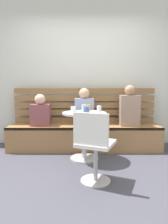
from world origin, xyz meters
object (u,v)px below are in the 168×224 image
cup_tumbler_orange (88,108)px  cafe_table (84,127)px  person_child_left (84,109)px  cup_water_clear (99,109)px  booth_bench (84,137)px  cup_glass_tall (84,108)px  cup_glass_short (73,109)px  person_adult (129,108)px  cup_mug_blue (86,110)px  white_chair (94,145)px  person_child_middle (40,112)px

cup_tumbler_orange → cafe_table: bearing=-106.8°
person_child_left → cup_water_clear: 0.64m
person_child_left → booth_bench: bearing=-98.3°
cup_water_clear → booth_bench: bearing=111.2°
cup_glass_tall → cup_glass_short: bearing=143.6°
person_adult → cup_tumbler_orange: 0.80m
cup_tumbler_orange → person_adult: bearing=20.8°
cup_mug_blue → cup_glass_tall: bearing=112.0°
cup_water_clear → cup_glass_tall: bearing=163.0°
white_chair → person_child_left: bearing=94.4°
booth_bench → cup_mug_blue: size_ratio=28.42×
cup_tumbler_orange → white_chair: bearing=-87.1°
booth_bench → person_child_middle: bearing=-178.9°
person_child_middle → person_adult: bearing=0.0°
person_child_left → cup_mug_blue: 0.63m
person_child_middle → cup_tumbler_orange: bearing=-18.7°
person_child_middle → cup_glass_short: 0.71m
cup_mug_blue → cup_glass_tall: (-0.04, 0.09, 0.01)m
cup_glass_short → cup_glass_tall: 0.21m
cafe_table → person_child_left: (0.01, 0.53, 0.22)m
white_chair → cup_mug_blue: (-0.08, 0.72, 0.32)m
cafe_table → white_chair: (0.11, -0.81, -0.05)m
person_child_middle → cup_tumbler_orange: size_ratio=5.61×
cup_mug_blue → cup_water_clear: 0.19m
booth_bench → cup_glass_tall: cup_glass_tall is taller
booth_bench → person_child_middle: person_child_middle is taller
cafe_table → person_adult: 0.98m
white_chair → person_child_left: 1.37m
person_child_left → cup_tumbler_orange: 0.34m
cafe_table → cup_tumbler_orange: cup_tumbler_orange is taller
person_adult → cup_water_clear: person_adult is taller
booth_bench → cup_water_clear: cup_water_clear is taller
cup_tumbler_orange → cup_glass_tall: cup_glass_tall is taller
booth_bench → person_child_left: 0.51m
booth_bench → cup_glass_tall: bearing=-90.7°
cafe_table → person_child_left: size_ratio=1.11×
white_chair → cup_tumbler_orange: 1.07m
cup_glass_short → cup_mug_blue: cup_mug_blue is taller
cup_tumbler_orange → cup_glass_tall: bearing=-107.2°
person_child_left → cup_glass_short: size_ratio=8.31×
booth_bench → white_chair: white_chair is taller
cup_glass_short → cup_mug_blue: bearing=-46.3°
cafe_table → white_chair: 0.82m
booth_bench → cup_tumbler_orange: 0.64m
cafe_table → person_child_middle: bearing=147.8°
white_chair → cup_glass_short: 1.03m
cup_tumbler_orange → person_child_left: bearing=99.1°
cup_tumbler_orange → cup_water_clear: (0.16, -0.27, 0.01)m
person_adult → cup_water_clear: (-0.58, -0.56, 0.03)m
booth_bench → person_child_middle: 0.91m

